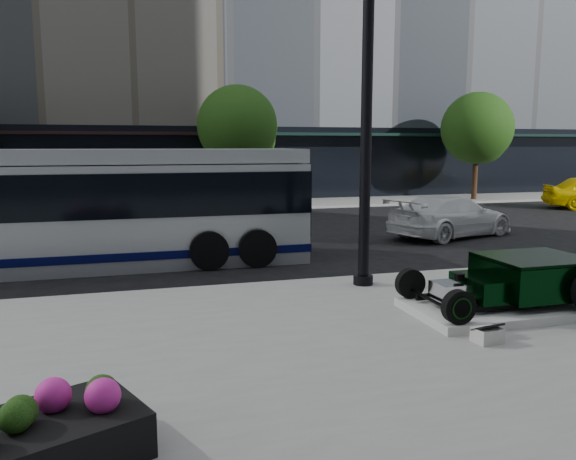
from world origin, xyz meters
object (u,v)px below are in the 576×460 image
object	(u,v)px
lamppost	(366,116)
flower_planter	(13,447)
white_sedan	(451,216)
hot_rod	(523,278)
transit_bus	(63,208)

from	to	relation	value
lamppost	flower_planter	world-z (taller)	lamppost
flower_planter	white_sedan	bearing A→B (deg)	44.52
hot_rod	flower_planter	distance (m)	8.29
hot_rod	transit_bus	size ratio (longest dim) A/B	0.27
hot_rod	flower_planter	size ratio (longest dim) A/B	1.30
flower_planter	transit_bus	size ratio (longest dim) A/B	0.20
lamppost	transit_bus	xyz separation A→B (m)	(-6.24, 4.08, -2.12)
lamppost	flower_planter	distance (m)	8.62
hot_rod	flower_planter	world-z (taller)	hot_rod
transit_bus	white_sedan	world-z (taller)	transit_bus
lamppost	transit_bus	world-z (taller)	lamppost
hot_rod	flower_planter	bearing A→B (deg)	-158.51
hot_rod	flower_planter	xyz separation A→B (m)	(-7.71, -3.03, -0.31)
lamppost	white_sedan	distance (m)	8.45
hot_rod	lamppost	xyz separation A→B (m)	(-1.95, 2.51, 2.91)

